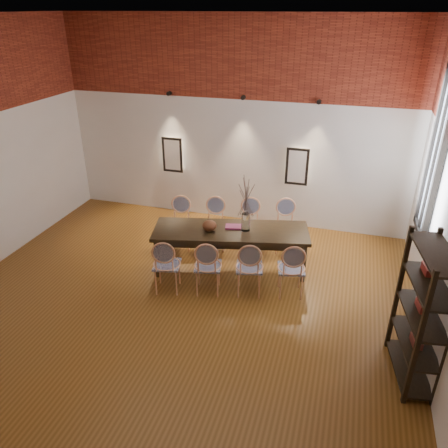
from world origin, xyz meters
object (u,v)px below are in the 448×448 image
(chair_near_c, at_px, (249,267))
(vase, at_px, (246,222))
(shelving_rack, at_px, (422,315))
(dining_table, at_px, (231,249))
(chair_far_c, at_px, (250,226))
(chair_far_a, at_px, (180,224))
(chair_far_b, at_px, (215,225))
(chair_near_d, at_px, (291,268))
(chair_near_a, at_px, (167,264))
(chair_near_b, at_px, (208,266))
(bowl, at_px, (209,226))
(chair_far_d, at_px, (285,227))
(book, at_px, (233,227))

(chair_near_c, xyz_separation_m, vase, (-0.23, 0.66, 0.43))
(shelving_rack, bearing_deg, chair_near_c, 145.22)
(dining_table, distance_m, chair_far_c, 0.77)
(chair_far_a, height_order, chair_far_b, same)
(chair_near_c, bearing_deg, chair_far_a, 132.87)
(chair_near_d, bearing_deg, chair_near_a, 180.00)
(vase, bearing_deg, chair_far_c, 96.62)
(chair_near_d, relative_size, chair_far_a, 1.00)
(shelving_rack, bearing_deg, dining_table, 139.21)
(chair_far_a, bearing_deg, vase, 150.18)
(vase, bearing_deg, dining_table, -166.97)
(chair_near_b, distance_m, chair_far_a, 1.53)
(dining_table, bearing_deg, vase, 0.00)
(chair_far_a, distance_m, bowl, 1.03)
(chair_near_b, height_order, vase, vase)
(chair_far_a, xyz_separation_m, chair_far_b, (0.63, 0.15, 0.00))
(chair_near_a, height_order, chair_far_a, same)
(chair_near_d, xyz_separation_m, chair_far_c, (-0.94, 1.21, 0.00))
(chair_far_d, bearing_deg, chair_near_a, 35.68)
(chair_far_d, bearing_deg, bowl, 29.43)
(chair_near_b, relative_size, vase, 3.13)
(chair_near_b, relative_size, chair_near_d, 1.00)
(dining_table, distance_m, chair_far_d, 1.19)
(chair_near_c, height_order, bowl, chair_near_c)
(chair_far_b, bearing_deg, chair_far_d, -180.00)
(chair_far_d, relative_size, book, 3.62)
(chair_far_b, bearing_deg, chair_near_c, 114.90)
(chair_far_a, bearing_deg, chair_near_d, 144.32)
(vase, relative_size, shelving_rack, 0.17)
(bowl, bearing_deg, chair_near_a, -120.62)
(chair_near_b, distance_m, chair_near_c, 0.64)
(chair_far_c, bearing_deg, chair_near_d, 114.90)
(chair_near_c, height_order, book, chair_near_c)
(vase, bearing_deg, book, 171.43)
(dining_table, relative_size, book, 9.92)
(chair_near_a, relative_size, chair_far_d, 1.00)
(chair_near_d, bearing_deg, chair_near_c, -180.00)
(book, bearing_deg, vase, -8.57)
(chair_far_c, distance_m, book, 0.74)
(chair_near_d, bearing_deg, vase, 136.14)
(chair_near_d, height_order, chair_far_b, same)
(chair_near_c, bearing_deg, chair_far_c, 90.00)
(dining_table, distance_m, bowl, 0.59)
(chair_far_c, relative_size, shelving_rack, 0.52)
(chair_near_c, bearing_deg, bowl, 136.31)
(chair_near_a, distance_m, chair_far_c, 1.90)
(chair_far_b, bearing_deg, chair_near_b, 90.00)
(chair_far_a, bearing_deg, chair_far_c, -180.00)
(dining_table, xyz_separation_m, vase, (0.24, 0.06, 0.53))
(vase, height_order, bowl, vase)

